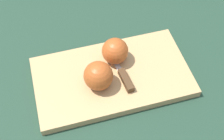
# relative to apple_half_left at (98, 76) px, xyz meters

# --- Properties ---
(ground_plane) EXTENTS (4.00, 4.00, 0.00)m
(ground_plane) POSITION_rel_apple_half_left_xyz_m (0.05, 0.02, -0.06)
(ground_plane) COLOR #1E3828
(cutting_board) EXTENTS (0.46, 0.29, 0.02)m
(cutting_board) POSITION_rel_apple_half_left_xyz_m (0.05, 0.02, -0.05)
(cutting_board) COLOR tan
(cutting_board) RESTS_ON ground_plane
(apple_half_left) EXTENTS (0.08, 0.08, 0.08)m
(apple_half_left) POSITION_rel_apple_half_left_xyz_m (0.00, 0.00, 0.00)
(apple_half_left) COLOR #AD4C1E
(apple_half_left) RESTS_ON cutting_board
(apple_half_right) EXTENTS (0.07, 0.07, 0.07)m
(apple_half_right) POSITION_rel_apple_half_left_xyz_m (0.07, 0.06, -0.00)
(apple_half_right) COLOR #AD4C1E
(apple_half_right) RESTS_ON cutting_board
(knife) EXTENTS (0.02, 0.16, 0.02)m
(knife) POSITION_rel_apple_half_left_xyz_m (0.07, -0.01, -0.03)
(knife) COLOR silver
(knife) RESTS_ON cutting_board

